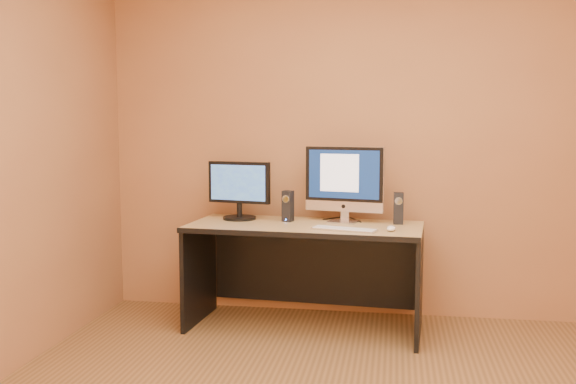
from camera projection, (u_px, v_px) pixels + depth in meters
The scene contains 10 objects.
walls at pixel (365, 150), 2.69m from camera, with size 4.00×4.00×2.60m, color #98643D, non-canonical shape.
desk at pixel (305, 277), 4.39m from camera, with size 1.57×0.69×0.73m, color tan, non-canonical shape.
imac at pixel (343, 184), 4.41m from camera, with size 0.56×0.21×0.54m, color #B2B3B7, non-canonical shape.
second_monitor at pixel (239, 191), 4.56m from camera, with size 0.47×0.24×0.41m, color black, non-canonical shape.
speaker_left at pixel (288, 206), 4.48m from camera, with size 0.07×0.07×0.22m, color black, non-canonical shape.
speaker_right at pixel (398, 208), 4.36m from camera, with size 0.07×0.07×0.22m, color black, non-canonical shape.
keyboard at pixel (344, 229), 4.11m from camera, with size 0.42×0.11×0.02m, color silver.
mouse at pixel (391, 228), 4.09m from camera, with size 0.06×0.10×0.04m, color white.
cable_a at pixel (355, 220), 4.53m from camera, with size 0.01×0.01×0.22m, color black.
cable_b at pixel (332, 218), 4.60m from camera, with size 0.01×0.01×0.18m, color black.
Camera 1 is at (0.13, -2.71, 1.42)m, focal length 40.00 mm.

